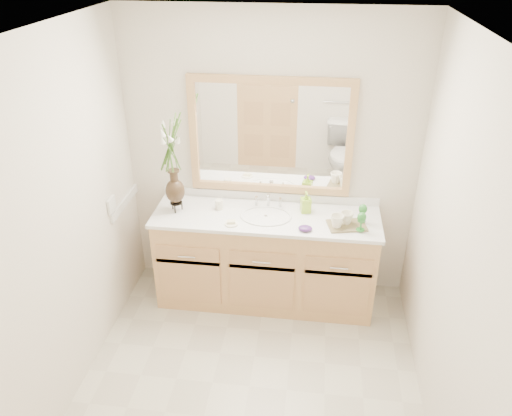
# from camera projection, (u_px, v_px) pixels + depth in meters

# --- Properties ---
(floor) EXTENTS (2.60, 2.60, 0.00)m
(floor) POSITION_uv_depth(u_px,v_px,m) (249.00, 386.00, 3.55)
(floor) COLOR beige
(floor) RESTS_ON ground
(ceiling) EXTENTS (2.40, 2.60, 0.02)m
(ceiling) POSITION_uv_depth(u_px,v_px,m) (246.00, 35.00, 2.40)
(ceiling) COLOR white
(ceiling) RESTS_ON wall_back
(wall_back) EXTENTS (2.40, 0.02, 2.40)m
(wall_back) POSITION_uv_depth(u_px,v_px,m) (270.00, 159.00, 4.10)
(wall_back) COLOR beige
(wall_back) RESTS_ON floor
(wall_left) EXTENTS (0.02, 2.60, 2.40)m
(wall_left) POSITION_uv_depth(u_px,v_px,m) (58.00, 231.00, 3.11)
(wall_left) COLOR beige
(wall_left) RESTS_ON floor
(wall_right) EXTENTS (0.02, 2.60, 2.40)m
(wall_right) POSITION_uv_depth(u_px,v_px,m) (456.00, 260.00, 2.84)
(wall_right) COLOR beige
(wall_right) RESTS_ON floor
(vanity) EXTENTS (1.80, 0.55, 0.80)m
(vanity) POSITION_uv_depth(u_px,v_px,m) (266.00, 259.00, 4.24)
(vanity) COLOR tan
(vanity) RESTS_ON floor
(counter) EXTENTS (1.84, 0.57, 0.03)m
(counter) POSITION_uv_depth(u_px,v_px,m) (266.00, 217.00, 4.04)
(counter) COLOR white
(counter) RESTS_ON vanity
(sink) EXTENTS (0.38, 0.34, 0.23)m
(sink) POSITION_uv_depth(u_px,v_px,m) (266.00, 222.00, 4.04)
(sink) COLOR white
(sink) RESTS_ON counter
(mirror) EXTENTS (1.32, 0.04, 0.97)m
(mirror) POSITION_uv_depth(u_px,v_px,m) (270.00, 137.00, 3.99)
(mirror) COLOR white
(mirror) RESTS_ON wall_back
(switch_plate) EXTENTS (0.02, 0.12, 0.12)m
(switch_plate) POSITION_uv_depth(u_px,v_px,m) (111.00, 205.00, 3.88)
(switch_plate) COLOR white
(switch_plate) RESTS_ON wall_left
(flower_vase) EXTENTS (0.18, 0.18, 0.75)m
(flower_vase) POSITION_uv_depth(u_px,v_px,m) (172.00, 153.00, 3.86)
(flower_vase) COLOR black
(flower_vase) RESTS_ON counter
(tumbler) EXTENTS (0.06, 0.06, 0.08)m
(tumbler) POSITION_uv_depth(u_px,v_px,m) (219.00, 204.00, 4.11)
(tumbler) COLOR white
(tumbler) RESTS_ON counter
(soap_dish) EXTENTS (0.11, 0.11, 0.03)m
(soap_dish) POSITION_uv_depth(u_px,v_px,m) (231.00, 223.00, 3.90)
(soap_dish) COLOR white
(soap_dish) RESTS_ON counter
(soap_bottle) EXTENTS (0.09, 0.09, 0.16)m
(soap_bottle) POSITION_uv_depth(u_px,v_px,m) (306.00, 203.00, 4.05)
(soap_bottle) COLOR #9ACF30
(soap_bottle) RESTS_ON counter
(purple_dish) EXTENTS (0.12, 0.10, 0.04)m
(purple_dish) POSITION_uv_depth(u_px,v_px,m) (305.00, 228.00, 3.82)
(purple_dish) COLOR #4A2369
(purple_dish) RESTS_ON counter
(tray) EXTENTS (0.33, 0.25, 0.01)m
(tray) POSITION_uv_depth(u_px,v_px,m) (347.00, 225.00, 3.88)
(tray) COLOR brown
(tray) RESTS_ON counter
(mug_left) EXTENTS (0.11, 0.11, 0.11)m
(mug_left) POSITION_uv_depth(u_px,v_px,m) (337.00, 221.00, 3.83)
(mug_left) COLOR white
(mug_left) RESTS_ON tray
(mug_right) EXTENTS (0.14, 0.14, 0.10)m
(mug_right) POSITION_uv_depth(u_px,v_px,m) (347.00, 218.00, 3.87)
(mug_right) COLOR white
(mug_right) RESTS_ON tray
(goblet_front) EXTENTS (0.07, 0.07, 0.15)m
(goblet_front) POSITION_uv_depth(u_px,v_px,m) (362.00, 218.00, 3.76)
(goblet_front) COLOR #297C2C
(goblet_front) RESTS_ON tray
(goblet_back) EXTENTS (0.07, 0.07, 0.15)m
(goblet_back) POSITION_uv_depth(u_px,v_px,m) (363.00, 210.00, 3.87)
(goblet_back) COLOR #297C2C
(goblet_back) RESTS_ON tray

